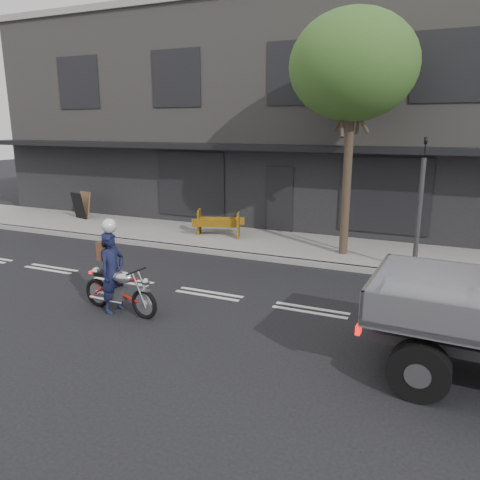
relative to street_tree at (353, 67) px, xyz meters
name	(u,v)px	position (x,y,z in m)	size (l,w,h in m)	color
ground	(209,294)	(-2.20, -4.20, -5.28)	(80.00, 80.00, 0.00)	black
sidewalk	(277,244)	(-2.20, 0.50, -5.20)	(32.00, 3.20, 0.15)	gray
kerb	(259,257)	(-2.20, -1.10, -5.20)	(32.00, 0.20, 0.15)	gray
building_main	(330,119)	(-2.20, 7.10, -1.28)	(26.00, 10.00, 8.00)	slate
street_tree	(353,67)	(0.00, 0.00, 0.00)	(3.40, 3.40, 6.74)	#382B21
traffic_light_pole	(419,213)	(2.00, -0.85, -3.63)	(0.12, 0.12, 3.50)	#2D2D30
motorcycle	(119,289)	(-3.40, -5.87, -4.77)	(1.93, 0.56, 0.99)	black
rider	(112,272)	(-3.55, -5.87, -4.44)	(0.61, 0.40, 1.68)	#131734
construction_barrier	(215,224)	(-4.30, 0.31, -4.69)	(1.56, 0.62, 0.87)	orange
sandwich_board	(78,206)	(-10.62, 0.90, -4.60)	(0.66, 0.44, 1.05)	black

